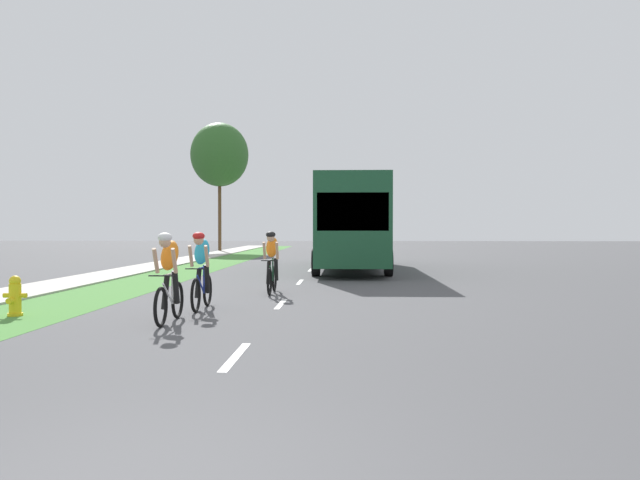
% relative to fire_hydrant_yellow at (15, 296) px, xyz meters
% --- Properties ---
extents(ground_plane, '(120.00, 120.00, 0.00)m').
position_rel_fire_hydrant_yellow_xyz_m(ground_plane, '(4.81, 12.08, -0.37)').
color(ground_plane, '#4C4C4F').
extents(grass_verge, '(2.37, 70.00, 0.01)m').
position_rel_fire_hydrant_yellow_xyz_m(grass_verge, '(0.00, 12.08, -0.37)').
color(grass_verge, '#478438').
rests_on(grass_verge, ground_plane).
extents(sidewalk_concrete, '(1.85, 70.00, 0.10)m').
position_rel_fire_hydrant_yellow_xyz_m(sidewalk_concrete, '(-2.11, 12.08, -0.37)').
color(sidewalk_concrete, '#B2ADA3').
rests_on(sidewalk_concrete, ground_plane).
extents(lane_markings_center, '(0.12, 52.20, 0.01)m').
position_rel_fire_hydrant_yellow_xyz_m(lane_markings_center, '(4.81, 16.08, -0.37)').
color(lane_markings_center, white).
rests_on(lane_markings_center, ground_plane).
extents(fire_hydrant_yellow, '(0.44, 0.38, 0.76)m').
position_rel_fire_hydrant_yellow_xyz_m(fire_hydrant_yellow, '(0.00, 0.00, 0.00)').
color(fire_hydrant_yellow, yellow).
rests_on(fire_hydrant_yellow, ground_plane).
extents(cyclist_lead, '(0.42, 1.72, 1.58)m').
position_rel_fire_hydrant_yellow_xyz_m(cyclist_lead, '(3.14, -0.72, 0.44)').
color(cyclist_lead, black).
rests_on(cyclist_lead, ground_plane).
extents(cyclist_trailing, '(0.42, 1.72, 1.58)m').
position_rel_fire_hydrant_yellow_xyz_m(cyclist_trailing, '(3.28, 1.10, 0.44)').
color(cyclist_trailing, black).
rests_on(cyclist_trailing, ground_plane).
extents(cyclist_distant, '(0.42, 1.72, 1.58)m').
position_rel_fire_hydrant_yellow_xyz_m(cyclist_distant, '(4.34, 4.27, 0.44)').
color(cyclist_distant, black).
rests_on(cyclist_distant, ground_plane).
extents(bus_dark_green, '(2.78, 11.60, 3.48)m').
position_rel_fire_hydrant_yellow_xyz_m(bus_dark_green, '(6.43, 13.86, 1.61)').
color(bus_dark_green, '#194C2D').
rests_on(bus_dark_green, ground_plane).
extents(sedan_silver, '(1.98, 4.30, 1.52)m').
position_rel_fire_hydrant_yellow_xyz_m(sedan_silver, '(6.21, 30.32, 0.40)').
color(sedan_silver, '#A5A8AD').
rests_on(sedan_silver, ground_plane).
extents(street_tree_far, '(4.20, 4.20, 9.35)m').
position_rel_fire_hydrant_yellow_xyz_m(street_tree_far, '(-3.00, 33.76, 6.65)').
color(street_tree_far, brown).
rests_on(street_tree_far, ground_plane).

